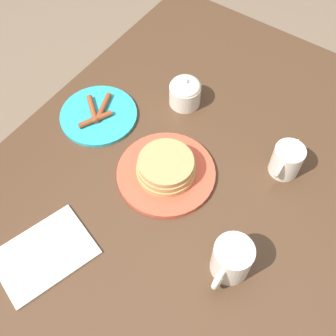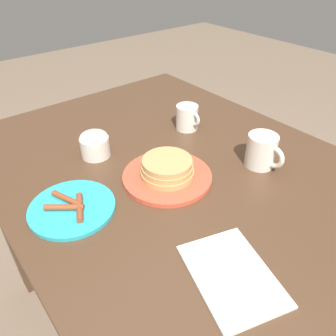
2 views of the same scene
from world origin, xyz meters
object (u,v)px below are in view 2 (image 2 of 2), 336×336
coffee_mug (262,151)px  creamer_pitcher (187,117)px  pancake_plate (167,172)px  sugar_bowl (95,144)px  napkin (232,275)px  side_plate_bacon (72,207)px

coffee_mug → creamer_pitcher: size_ratio=1.05×
creamer_pitcher → pancake_plate: bearing=-52.1°
sugar_bowl → pancake_plate: bearing=22.8°
coffee_mug → napkin: size_ratio=0.49×
pancake_plate → napkin: 0.32m
pancake_plate → sugar_bowl: (-0.21, -0.09, 0.02)m
sugar_bowl → napkin: (0.52, -0.01, -0.04)m
pancake_plate → napkin: bearing=-17.1°
napkin → side_plate_bacon: bearing=-157.1°
creamer_pitcher → side_plate_bacon: bearing=-74.9°
pancake_plate → creamer_pitcher: (-0.17, 0.22, 0.02)m
pancake_plate → napkin: (0.31, -0.09, -0.02)m
coffee_mug → napkin: 0.38m
napkin → coffee_mug: bearing=120.6°
creamer_pitcher → sugar_bowl: creamer_pitcher is taller
pancake_plate → creamer_pitcher: bearing=127.9°
side_plate_bacon → creamer_pitcher: creamer_pitcher is taller
side_plate_bacon → coffee_mug: size_ratio=1.77×
coffee_mug → creamer_pitcher: coffee_mug is taller
sugar_bowl → coffee_mug: bearing=44.9°
coffee_mug → sugar_bowl: size_ratio=1.31×
creamer_pitcher → napkin: creamer_pitcher is taller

